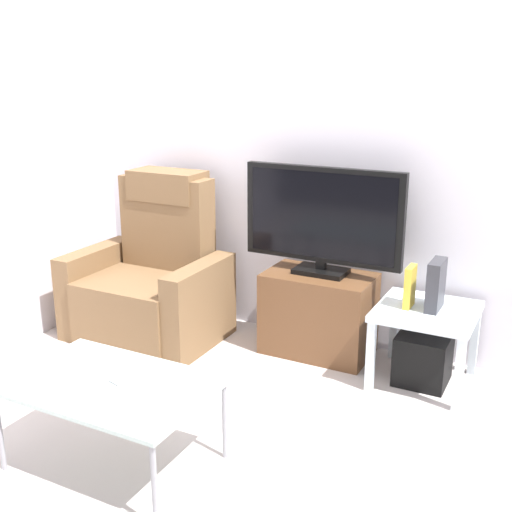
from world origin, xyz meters
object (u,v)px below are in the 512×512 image
Objects in this scene: book_upright at (410,287)px; cell_phone at (127,378)px; game_console at (436,285)px; television at (322,218)px; coffee_table at (111,388)px; side_table at (426,320)px; subwoofer_box at (423,358)px; tv_stand at (318,313)px; recliner_armchair at (152,280)px.

book_upright reaches higher than cell_phone.
game_console is 1.74m from cell_phone.
television reaches higher than cell_phone.
cell_phone is (-0.91, -1.35, -0.16)m from book_upright.
television is 1.66m from coffee_table.
side_table is 1.78m from coffee_table.
coffee_table is (-1.09, -1.44, -0.21)m from game_console.
cell_phone is at bearing -126.55° from side_table.
side_table is 1.87× the size of subwoofer_box.
cell_phone is (-0.33, -1.46, 0.15)m from tv_stand.
television is at bearing 6.13° from recliner_armchair.
subwoofer_box is at bearing -7.89° from tv_stand.
side_table is at bearing 53.60° from coffee_table.
tv_stand is 0.74× the size of coffee_table.
side_table is 0.60× the size of coffee_table.
cell_phone is at bearing -64.00° from recliner_armchair.
game_console is at bearing -8.23° from television.
game_console is (0.14, 0.03, 0.02)m from book_upright.
game_console reaches higher than side_table.
side_table reaches higher than subwoofer_box.
television is at bearing 94.84° from cell_phone.
coffee_table is (-0.37, -1.53, 0.12)m from tv_stand.
coffee_table is at bearing -126.40° from side_table.
tv_stand is 0.70m from side_table.
side_table is 0.21m from game_console.
book_upright is at bearing -167.47° from game_console.
book_upright reaches higher than coffee_table.
game_console is 1.87× the size of cell_phone.
tv_stand is 4.43× the size of cell_phone.
recliner_armchair is 1.85m from game_console.
recliner_armchair is 1.50m from coffee_table.
side_table is 0.24m from subwoofer_box.
game_console is 1.82m from coffee_table.
book_upright is 1.72m from coffee_table.
tv_stand is 2.36× the size of game_console.
book_upright is (0.58, -0.11, 0.31)m from tv_stand.
game_console is at bearing 70.10° from cell_phone.
subwoofer_box is (1.79, 0.13, -0.23)m from recliner_armchair.
cell_phone is (-1.01, -1.37, 0.03)m from side_table.
cell_phone is (0.04, 0.06, 0.03)m from coffee_table.
tv_stand is at bearing -90.00° from television.
recliner_armchair is 1.80m from side_table.
side_table is at bearing 11.31° from book_upright.
coffee_table is at bearing -126.40° from subwoofer_box.
recliner_armchair is at bearing 119.47° from coffee_table.
television is 1.85× the size of side_table.
side_table reaches higher than coffee_table.
tv_stand is at bearing 94.68° from cell_phone.
coffee_table is (-1.06, -1.43, 0.24)m from subwoofer_box.
game_console reaches higher than cell_phone.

